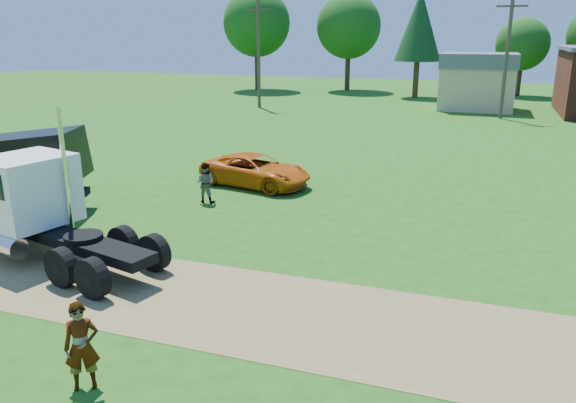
% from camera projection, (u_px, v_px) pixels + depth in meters
% --- Properties ---
extents(ground, '(140.00, 140.00, 0.00)m').
position_uv_depth(ground, '(255.00, 309.00, 13.49)').
color(ground, '#1C5211').
rests_on(ground, ground).
extents(dirt_track, '(120.00, 4.20, 0.01)m').
position_uv_depth(dirt_track, '(255.00, 309.00, 13.49)').
color(dirt_track, brown).
rests_on(dirt_track, ground).
extents(white_semi_tractor, '(7.45, 4.00, 4.40)m').
position_uv_depth(white_semi_tractor, '(32.00, 205.00, 16.50)').
color(white_semi_tractor, black).
rests_on(white_semi_tractor, ground).
extents(orange_pickup, '(5.20, 3.14, 1.35)m').
position_uv_depth(orange_pickup, '(256.00, 170.00, 24.15)').
color(orange_pickup, '#C85A09').
rests_on(orange_pickup, ground).
extents(spectator_a, '(0.75, 0.70, 1.73)m').
position_uv_depth(spectator_a, '(82.00, 346.00, 10.28)').
color(spectator_a, '#999999').
rests_on(spectator_a, ground).
extents(spectator_b, '(0.81, 0.65, 1.58)m').
position_uv_depth(spectator_b, '(205.00, 183.00, 21.77)').
color(spectator_b, '#999999').
rests_on(spectator_b, ground).
extents(tan_shed, '(6.20, 5.40, 4.70)m').
position_uv_depth(tan_shed, '(477.00, 81.00, 47.69)').
color(tan_shed, tan).
rests_on(tan_shed, ground).
extents(utility_poles, '(42.20, 0.28, 9.00)m').
position_uv_depth(utility_poles, '(507.00, 55.00, 41.88)').
color(utility_poles, '#4D392B').
rests_on(utility_poles, ground).
extents(tree_row, '(53.39, 13.70, 11.13)m').
position_uv_depth(tree_row, '(441.00, 29.00, 56.67)').
color(tree_row, '#312014').
rests_on(tree_row, ground).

